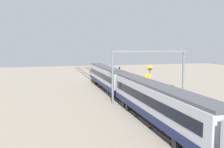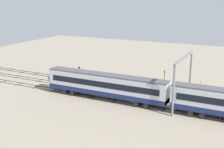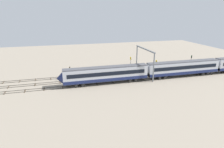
# 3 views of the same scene
# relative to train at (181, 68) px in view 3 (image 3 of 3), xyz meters

# --- Properties ---
(ground_plane) EXTENTS (139.21, 139.21, 0.00)m
(ground_plane) POSITION_rel_train_xyz_m (19.80, -4.29, -2.66)
(ground_plane) COLOR gray
(track_near_foreground) EXTENTS (123.21, 2.40, 0.16)m
(track_near_foreground) POSITION_rel_train_xyz_m (19.80, -8.58, -2.59)
(track_near_foreground) COLOR #59544C
(track_near_foreground) RESTS_ON ground
(track_second_near) EXTENTS (123.21, 2.40, 0.16)m
(track_second_near) POSITION_rel_train_xyz_m (19.80, -4.29, -2.59)
(track_second_near) COLOR #59544C
(track_second_near) RESTS_ON ground
(track_with_train) EXTENTS (123.21, 2.40, 0.16)m
(track_with_train) POSITION_rel_train_xyz_m (19.80, 0.00, -2.59)
(track_with_train) COLOR #59544C
(track_with_train) RESTS_ON ground
(train) EXTENTS (75.20, 3.24, 4.80)m
(train) POSITION_rel_train_xyz_m (0.00, 0.00, 0.00)
(train) COLOR #B7BCC6
(train) RESTS_ON ground
(overhead_gantry) EXTENTS (0.40, 13.36, 8.71)m
(overhead_gantry) POSITION_rel_train_xyz_m (10.71, -4.21, 3.54)
(overhead_gantry) COLOR slate
(overhead_gantry) RESTS_ON ground
(speed_sign_near_foreground) EXTENTS (0.14, 1.07, 5.94)m
(speed_sign_near_foreground) POSITION_rel_train_xyz_m (14.67, -6.05, 1.29)
(speed_sign_near_foreground) COLOR #4C4C51
(speed_sign_near_foreground) RESTS_ON ground
(speed_sign_mid_trackside) EXTENTS (0.14, 0.90, 4.57)m
(speed_sign_mid_trackside) POSITION_rel_train_xyz_m (-4.65, -2.37, 0.32)
(speed_sign_mid_trackside) COLOR #4C4C51
(speed_sign_mid_trackside) RESTS_ON ground
(speed_sign_far_trackside) EXTENTS (0.14, 0.90, 5.25)m
(speed_sign_far_trackside) POSITION_rel_train_xyz_m (7.45, -2.53, 0.73)
(speed_sign_far_trackside) COLOR #4C4C51
(speed_sign_far_trackside) RESTS_ON ground
(signal_light_trackside_approach) EXTENTS (0.31, 0.32, 5.08)m
(signal_light_trackside_approach) POSITION_rel_train_xyz_m (-8.03, -6.32, 0.63)
(signal_light_trackside_approach) COLOR #4C4C51
(signal_light_trackside_approach) RESTS_ON ground
(signal_light_trackside_departure) EXTENTS (0.31, 0.32, 4.07)m
(signal_light_trackside_departure) POSITION_rel_train_xyz_m (33.83, -5.94, 0.03)
(signal_light_trackside_departure) COLOR #4C4C51
(signal_light_trackside_departure) RESTS_ON ground
(relay_cabinet) EXTENTS (1.21, 0.89, 1.57)m
(relay_cabinet) POSITION_rel_train_xyz_m (16.57, -11.58, -1.87)
(relay_cabinet) COLOR #597259
(relay_cabinet) RESTS_ON ground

